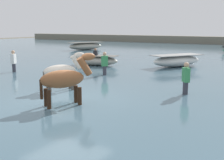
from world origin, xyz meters
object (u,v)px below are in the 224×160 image
at_px(boat_distant_east, 86,46).
at_px(person_wading_mid, 105,66).
at_px(horse_lead_chestnut, 65,80).
at_px(person_spectator_far, 186,82).
at_px(horse_trailing_pinto, 62,72).
at_px(boat_mid_channel, 96,60).
at_px(person_onlooker_right, 14,64).
at_px(boat_distant_west, 177,61).

relative_size(boat_distant_east, person_wading_mid, 2.66).
height_order(horse_lead_chestnut, person_spectator_far, horse_lead_chestnut).
relative_size(horse_trailing_pinto, boat_distant_east, 0.44).
height_order(horse_trailing_pinto, person_wading_mid, horse_trailing_pinto).
distance_m(horse_lead_chestnut, boat_mid_channel, 9.94).
relative_size(boat_distant_east, boat_mid_channel, 1.34).
height_order(boat_mid_channel, person_onlooker_right, person_onlooker_right).
relative_size(horse_trailing_pinto, boat_mid_channel, 0.59).
bearing_deg(person_spectator_far, boat_distant_east, 136.74).
height_order(horse_trailing_pinto, boat_distant_west, horse_trailing_pinto).
relative_size(horse_lead_chestnut, horse_trailing_pinto, 1.09).
bearing_deg(person_wading_mid, person_spectator_far, -22.65).
bearing_deg(person_onlooker_right, person_wading_mid, 20.50).
relative_size(boat_distant_east, person_onlooker_right, 2.66).
height_order(boat_distant_west, person_spectator_far, person_spectator_far).
distance_m(horse_trailing_pinto, person_onlooker_right, 5.94).
height_order(horse_lead_chestnut, person_onlooker_right, horse_lead_chestnut).
bearing_deg(boat_distant_east, person_onlooker_right, -67.24).
bearing_deg(boat_mid_channel, horse_lead_chestnut, -60.56).
bearing_deg(boat_distant_east, boat_distant_west, -30.93).
relative_size(boat_distant_west, person_spectator_far, 2.29).
height_order(boat_distant_west, boat_distant_east, boat_distant_east).
distance_m(boat_distant_west, person_onlooker_right, 9.99).
distance_m(boat_distant_east, person_onlooker_right, 16.38).
height_order(horse_trailing_pinto, boat_mid_channel, horse_trailing_pinto).
relative_size(boat_distant_east, person_spectator_far, 2.66).
height_order(boat_distant_east, person_onlooker_right, person_onlooker_right).
bearing_deg(boat_mid_channel, person_spectator_far, -33.30).
bearing_deg(boat_distant_west, person_wading_mid, -111.99).
relative_size(boat_mid_channel, person_spectator_far, 1.99).
relative_size(person_spectator_far, person_wading_mid, 1.00).
bearing_deg(boat_distant_west, boat_mid_channel, -154.55).
bearing_deg(boat_mid_channel, horse_trailing_pinto, -65.05).
xyz_separation_m(horse_lead_chestnut, boat_mid_channel, (-4.88, 8.65, -0.49)).
bearing_deg(boat_mid_channel, person_wading_mid, -48.00).
distance_m(horse_lead_chestnut, person_onlooker_right, 8.13).
bearing_deg(boat_distant_east, person_wading_mid, -49.62).
height_order(person_wading_mid, person_onlooker_right, same).
bearing_deg(person_spectator_far, boat_distant_west, 111.79).
xyz_separation_m(horse_trailing_pinto, boat_mid_channel, (-3.24, 6.97, -0.39)).
xyz_separation_m(person_wading_mid, person_onlooker_right, (-4.94, -1.85, 0.00)).
bearing_deg(person_wading_mid, boat_distant_west, 68.01).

